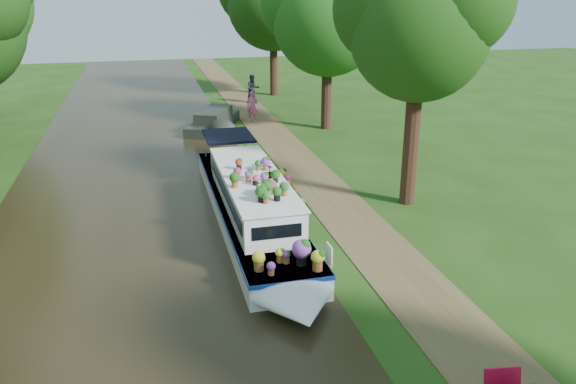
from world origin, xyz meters
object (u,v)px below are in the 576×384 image
at_px(second_boat, 214,122).
at_px(pedestrian_dark, 253,89).
at_px(plant_boat, 253,205).
at_px(pedestrian_pink, 252,107).

bearing_deg(second_boat, pedestrian_dark, 87.30).
height_order(plant_boat, second_boat, plant_boat).
bearing_deg(plant_boat, pedestrian_pink, 79.07).
relative_size(plant_boat, pedestrian_dark, 6.98).
bearing_deg(pedestrian_pink, second_boat, -134.96).
bearing_deg(pedestrian_pink, pedestrian_dark, 95.07).
bearing_deg(pedestrian_dark, second_boat, -124.45).
distance_m(second_boat, pedestrian_pink, 2.88).
bearing_deg(second_boat, pedestrian_pink, 53.10).
distance_m(second_boat, pedestrian_dark, 8.00).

